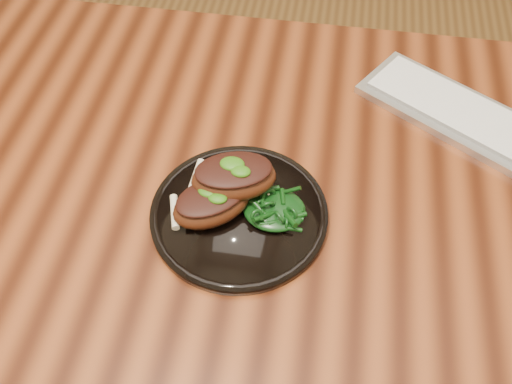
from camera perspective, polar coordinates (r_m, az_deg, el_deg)
desk at (r=0.92m, az=-0.55°, el=-1.86°), size 1.60×0.80×0.75m
plate at (r=0.80m, az=-1.70°, el=-2.21°), size 0.25×0.25×0.02m
lamb_chop_front at (r=0.78m, az=-4.51°, el=-1.05°), size 0.13×0.12×0.05m
lamb_chop_back at (r=0.78m, az=-2.30°, el=1.55°), size 0.13×0.11×0.05m
herb_smear at (r=0.83m, az=-3.19°, el=1.35°), size 0.07×0.05×0.00m
greens_heap at (r=0.79m, az=1.85°, el=-1.50°), size 0.09×0.08×0.03m
keyboard at (r=0.98m, az=21.79°, el=6.16°), size 0.42×0.33×0.02m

